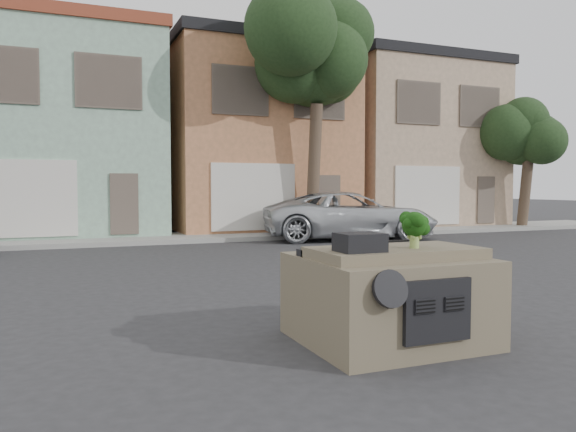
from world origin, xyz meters
TOP-DOWN VIEW (x-y plane):
  - ground_plane at (0.00, 0.00)m, footprint 120.00×120.00m
  - sidewalk at (0.00, 10.50)m, footprint 40.00×3.00m
  - townhouse_mint at (-3.50, 14.50)m, footprint 7.20×8.20m
  - townhouse_tan at (4.00, 14.50)m, footprint 7.20×8.20m
  - townhouse_beige at (11.50, 14.50)m, footprint 7.20×8.20m
  - silver_pickup at (5.71, 8.38)m, footprint 6.40×4.05m
  - tree_near at (5.00, 9.80)m, footprint 4.40×4.00m
  - tree_far at (15.00, 9.80)m, footprint 3.20×3.00m
  - car_dashboard at (0.00, -3.00)m, footprint 2.00×1.80m
  - instrument_hump at (-0.58, -3.35)m, footprint 0.48×0.38m
  - wiper_arm at (0.28, -2.62)m, footprint 0.69×0.15m
  - broccoli at (0.16, -3.28)m, footprint 0.40×0.40m

SIDE VIEW (x-z plane):
  - ground_plane at x=0.00m, z-range 0.00..0.00m
  - silver_pickup at x=5.71m, z-range -0.82..0.82m
  - sidewalk at x=0.00m, z-range 0.00..0.15m
  - car_dashboard at x=0.00m, z-range 0.00..1.12m
  - wiper_arm at x=0.28m, z-range 1.12..1.14m
  - instrument_hump at x=-0.58m, z-range 1.12..1.32m
  - broccoli at x=0.16m, z-range 1.12..1.54m
  - tree_far at x=15.00m, z-range 0.00..6.00m
  - townhouse_mint at x=-3.50m, z-range 0.00..7.55m
  - townhouse_tan at x=4.00m, z-range 0.00..7.55m
  - townhouse_beige at x=11.50m, z-range 0.00..7.55m
  - tree_near at x=5.00m, z-range 0.00..8.50m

